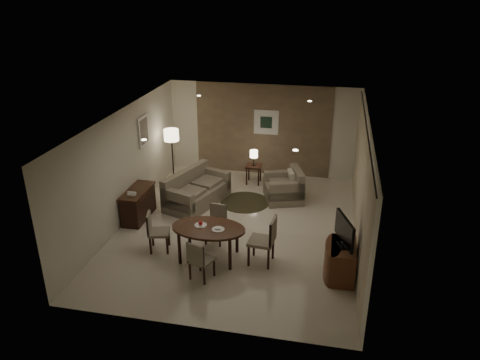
% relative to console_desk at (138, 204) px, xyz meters
% --- Properties ---
extents(room_shell, '(5.50, 7.00, 2.70)m').
position_rel_console_desk_xyz_m(room_shell, '(2.49, 0.40, 0.98)').
color(room_shell, beige).
rests_on(room_shell, ground).
extents(taupe_accent, '(3.96, 0.03, 2.70)m').
position_rel_console_desk_xyz_m(taupe_accent, '(2.49, 3.48, 0.98)').
color(taupe_accent, '#7E6A4E').
rests_on(taupe_accent, wall_back).
extents(curtain_wall, '(0.08, 6.70, 2.58)m').
position_rel_console_desk_xyz_m(curtain_wall, '(5.17, 0.00, 0.95)').
color(curtain_wall, beige).
rests_on(curtain_wall, wall_right).
extents(curtain_rod, '(0.03, 6.80, 0.03)m').
position_rel_console_desk_xyz_m(curtain_rod, '(5.17, 0.00, 2.27)').
color(curtain_rod, black).
rests_on(curtain_rod, wall_right).
extents(art_back_frame, '(0.72, 0.03, 0.72)m').
position_rel_console_desk_xyz_m(art_back_frame, '(2.59, 3.46, 1.23)').
color(art_back_frame, silver).
rests_on(art_back_frame, wall_back).
extents(art_back_canvas, '(0.34, 0.01, 0.34)m').
position_rel_console_desk_xyz_m(art_back_canvas, '(2.59, 3.44, 1.23)').
color(art_back_canvas, '#1A2E21').
rests_on(art_back_canvas, wall_back).
extents(art_left_frame, '(0.03, 0.60, 0.80)m').
position_rel_console_desk_xyz_m(art_left_frame, '(-0.23, 1.20, 1.48)').
color(art_left_frame, silver).
rests_on(art_left_frame, wall_left).
extents(art_left_canvas, '(0.01, 0.46, 0.64)m').
position_rel_console_desk_xyz_m(art_left_canvas, '(-0.21, 1.20, 1.48)').
color(art_left_canvas, gray).
rests_on(art_left_canvas, wall_left).
extents(downlight_nl, '(0.10, 0.10, 0.01)m').
position_rel_console_desk_xyz_m(downlight_nl, '(1.09, -1.80, 2.31)').
color(downlight_nl, white).
rests_on(downlight_nl, ceiling).
extents(downlight_nr, '(0.10, 0.10, 0.01)m').
position_rel_console_desk_xyz_m(downlight_nr, '(3.89, -1.80, 2.31)').
color(downlight_nr, white).
rests_on(downlight_nr, ceiling).
extents(downlight_fl, '(0.10, 0.10, 0.01)m').
position_rel_console_desk_xyz_m(downlight_fl, '(1.09, 1.80, 2.31)').
color(downlight_fl, white).
rests_on(downlight_fl, ceiling).
extents(downlight_fr, '(0.10, 0.10, 0.01)m').
position_rel_console_desk_xyz_m(downlight_fr, '(3.89, 1.80, 2.31)').
color(downlight_fr, white).
rests_on(downlight_fr, ceiling).
extents(console_desk, '(0.48, 1.20, 0.75)m').
position_rel_console_desk_xyz_m(console_desk, '(0.00, 0.00, 0.00)').
color(console_desk, '#452B16').
rests_on(console_desk, floor).
extents(telephone, '(0.20, 0.14, 0.09)m').
position_rel_console_desk_xyz_m(telephone, '(0.00, -0.30, 0.43)').
color(telephone, white).
rests_on(telephone, console_desk).
extents(tv_cabinet, '(0.48, 0.90, 0.70)m').
position_rel_console_desk_xyz_m(tv_cabinet, '(4.89, -1.50, -0.03)').
color(tv_cabinet, brown).
rests_on(tv_cabinet, floor).
extents(flat_tv, '(0.36, 0.85, 0.60)m').
position_rel_console_desk_xyz_m(flat_tv, '(4.87, -1.50, 0.65)').
color(flat_tv, black).
rests_on(flat_tv, tv_cabinet).
extents(dining_table, '(1.54, 0.96, 0.72)m').
position_rel_console_desk_xyz_m(dining_table, '(2.15, -1.37, -0.01)').
color(dining_table, '#452B16').
rests_on(dining_table, floor).
extents(chair_near, '(0.52, 0.52, 0.85)m').
position_rel_console_desk_xyz_m(chair_near, '(2.21, -2.10, 0.05)').
color(chair_near, gray).
rests_on(chair_near, floor).
extents(chair_far, '(0.46, 0.46, 0.85)m').
position_rel_console_desk_xyz_m(chair_far, '(2.12, -0.71, 0.05)').
color(chair_far, gray).
rests_on(chair_far, floor).
extents(chair_left, '(0.52, 0.52, 0.88)m').
position_rel_console_desk_xyz_m(chair_left, '(1.03, -1.29, 0.07)').
color(chair_left, gray).
rests_on(chair_left, floor).
extents(chair_right, '(0.54, 0.54, 1.03)m').
position_rel_console_desk_xyz_m(chair_right, '(3.25, -1.32, 0.14)').
color(chair_right, gray).
rests_on(chair_right, floor).
extents(plate_a, '(0.26, 0.26, 0.02)m').
position_rel_console_desk_xyz_m(plate_a, '(1.97, -1.32, 0.36)').
color(plate_a, white).
rests_on(plate_a, dining_table).
extents(plate_b, '(0.26, 0.26, 0.02)m').
position_rel_console_desk_xyz_m(plate_b, '(2.37, -1.42, 0.36)').
color(plate_b, white).
rests_on(plate_b, dining_table).
extents(fruit_apple, '(0.09, 0.09, 0.09)m').
position_rel_console_desk_xyz_m(fruit_apple, '(1.97, -1.32, 0.41)').
color(fruit_apple, red).
rests_on(fruit_apple, plate_a).
extents(napkin, '(0.12, 0.08, 0.03)m').
position_rel_console_desk_xyz_m(napkin, '(2.37, -1.42, 0.38)').
color(napkin, white).
rests_on(napkin, plate_b).
extents(round_rug, '(1.29, 1.29, 0.01)m').
position_rel_console_desk_xyz_m(round_rug, '(2.37, 1.38, -0.37)').
color(round_rug, '#3E3A23').
rests_on(round_rug, floor).
extents(sofa, '(2.05, 1.48, 0.87)m').
position_rel_console_desk_xyz_m(sofa, '(1.18, 1.06, 0.06)').
color(sofa, gray).
rests_on(sofa, floor).
extents(armchair, '(1.17, 1.21, 0.86)m').
position_rel_console_desk_xyz_m(armchair, '(3.34, 1.73, 0.05)').
color(armchair, gray).
rests_on(armchair, floor).
extents(side_table, '(0.43, 0.43, 0.54)m').
position_rel_console_desk_xyz_m(side_table, '(2.37, 2.68, -0.10)').
color(side_table, black).
rests_on(side_table, floor).
extents(table_lamp, '(0.22, 0.22, 0.50)m').
position_rel_console_desk_xyz_m(table_lamp, '(2.37, 2.68, 0.42)').
color(table_lamp, '#FFEAC1').
rests_on(table_lamp, side_table).
extents(floor_lamp, '(0.41, 0.41, 1.62)m').
position_rel_console_desk_xyz_m(floor_lamp, '(0.15, 2.15, 0.44)').
color(floor_lamp, '#FFE5B7').
rests_on(floor_lamp, floor).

